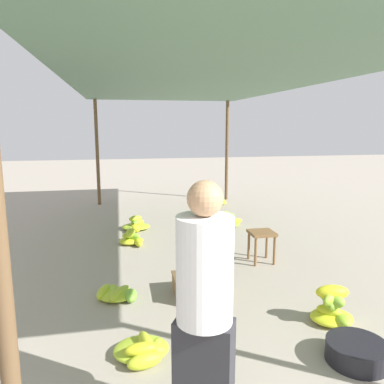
% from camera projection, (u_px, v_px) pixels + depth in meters
% --- Properties ---
extents(canopy_post_front_left, '(0.08, 0.08, 2.48)m').
position_uv_depth(canopy_post_front_left, '(2.00, 288.00, 1.53)').
color(canopy_post_front_left, brown).
rests_on(canopy_post_front_left, ground).
extents(canopy_post_back_left, '(0.08, 0.08, 2.48)m').
position_uv_depth(canopy_post_back_left, '(97.00, 153.00, 8.84)').
color(canopy_post_back_left, brown).
rests_on(canopy_post_back_left, ground).
extents(canopy_post_back_right, '(0.08, 0.08, 2.48)m').
position_uv_depth(canopy_post_back_right, '(227.00, 151.00, 9.45)').
color(canopy_post_back_right, brown).
rests_on(canopy_post_back_right, ground).
extents(canopy_tarp, '(3.58, 7.97, 0.04)m').
position_uv_depth(canopy_tarp, '(196.00, 81.00, 5.26)').
color(canopy_tarp, '#567A60').
rests_on(canopy_tarp, canopy_post_front_left).
extents(vendor_foreground, '(0.46, 0.46, 1.60)m').
position_uv_depth(vendor_foreground, '(204.00, 307.00, 2.23)').
color(vendor_foreground, '#2D2D33').
rests_on(vendor_foreground, ground).
extents(stool, '(0.34, 0.34, 0.44)m').
position_uv_depth(stool, '(262.00, 238.00, 5.20)').
color(stool, brown).
rests_on(stool, ground).
extents(basin_black, '(0.49, 0.49, 0.17)m').
position_uv_depth(basin_black, '(357.00, 352.00, 3.03)').
color(basin_black, black).
rests_on(basin_black, ground).
extents(banana_pile_left_0, '(0.48, 0.44, 0.13)m').
position_uv_depth(banana_pile_left_0, '(117.00, 294.00, 4.13)').
color(banana_pile_left_0, '#98C131').
rests_on(banana_pile_left_0, ground).
extents(banana_pile_left_1, '(0.47, 0.48, 0.18)m').
position_uv_depth(banana_pile_left_1, '(144.00, 350.00, 3.09)').
color(banana_pile_left_1, yellow).
rests_on(banana_pile_left_1, ground).
extents(banana_pile_left_2, '(0.40, 0.47, 0.25)m').
position_uv_depth(banana_pile_left_2, '(132.00, 238.00, 6.03)').
color(banana_pile_left_2, yellow).
rests_on(banana_pile_left_2, ground).
extents(banana_pile_left_3, '(0.51, 0.59, 0.26)m').
position_uv_depth(banana_pile_left_3, '(136.00, 225.00, 6.85)').
color(banana_pile_left_3, '#AFCA2D').
rests_on(banana_pile_left_3, ground).
extents(banana_pile_right_0, '(0.49, 0.57, 0.33)m').
position_uv_depth(banana_pile_right_0, '(217.00, 200.00, 9.04)').
color(banana_pile_right_0, yellow).
rests_on(banana_pile_right_0, ground).
extents(banana_pile_right_1, '(0.67, 0.52, 0.28)m').
position_uv_depth(banana_pile_right_1, '(226.00, 221.00, 7.09)').
color(banana_pile_right_1, '#B7CD2B').
rests_on(banana_pile_right_1, ground).
extents(banana_pile_right_2, '(0.42, 0.43, 0.38)m').
position_uv_depth(banana_pile_right_2, '(333.00, 307.00, 3.62)').
color(banana_pile_right_2, '#84B935').
rests_on(banana_pile_right_2, ground).
extents(crate_near, '(0.50, 0.50, 0.21)m').
position_uv_depth(crate_near, '(196.00, 286.00, 4.22)').
color(crate_near, olive).
rests_on(crate_near, ground).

